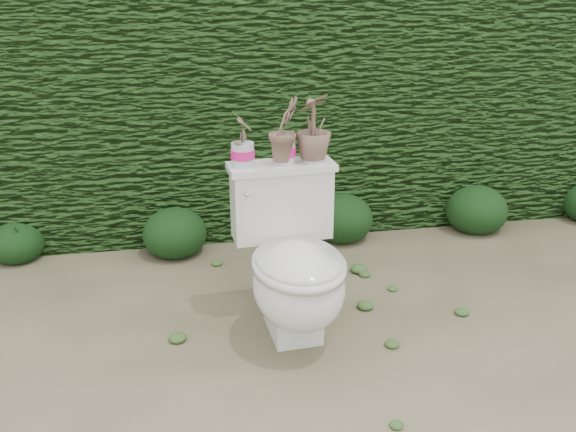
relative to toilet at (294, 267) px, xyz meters
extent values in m
plane|color=gray|center=(-0.03, 0.01, -0.36)|extent=(60.00, 60.00, 0.00)
cube|color=#2C581D|center=(-0.03, 1.61, 0.44)|extent=(8.00, 1.00, 1.60)
cube|color=silver|center=(0.00, 0.02, -0.26)|extent=(0.24, 0.31, 0.20)
ellipsoid|color=silver|center=(0.01, -0.08, -0.06)|extent=(0.44, 0.54, 0.39)
cube|color=silver|center=(-0.02, 0.24, 0.22)|extent=(0.48, 0.20, 0.34)
cube|color=silver|center=(-0.02, 0.24, 0.40)|extent=(0.51, 0.22, 0.03)
cylinder|color=silver|center=(-0.19, 0.13, 0.32)|extent=(0.02, 0.06, 0.02)
sphere|color=silver|center=(-0.19, 0.10, 0.32)|extent=(0.03, 0.03, 0.03)
imported|color=#2D7223|center=(-0.20, 0.23, 0.54)|extent=(0.10, 0.14, 0.24)
imported|color=#2D7223|center=(0.00, 0.24, 0.57)|extent=(0.20, 0.21, 0.29)
imported|color=#2D7223|center=(0.14, 0.25, 0.57)|extent=(0.24, 0.24, 0.30)
ellipsoid|color=#193A14|center=(-1.47, 1.12, -0.23)|extent=(0.32, 0.32, 0.26)
ellipsoid|color=#193A14|center=(-0.54, 1.03, -0.20)|extent=(0.39, 0.39, 0.31)
ellipsoid|color=#193A14|center=(0.52, 1.07, -0.19)|extent=(0.40, 0.40, 0.32)
ellipsoid|color=#193A14|center=(1.44, 1.04, -0.19)|extent=(0.41, 0.41, 0.33)
camera|label=1|loc=(-0.48, -2.44, 1.24)|focal=38.00mm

